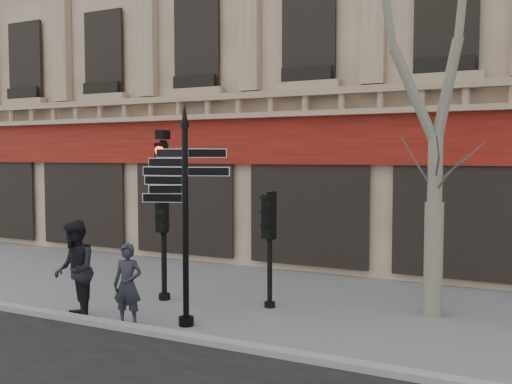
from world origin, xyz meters
TOP-DOWN VIEW (x-y plane):
  - ground at (0.00, 0.00)m, footprint 80.00×80.00m
  - kerb at (0.00, -1.40)m, footprint 80.00×0.25m
  - building at (0.00, 12.48)m, footprint 28.00×15.52m
  - fingerpost at (-0.29, -0.66)m, footprint 2.03×2.03m
  - traffic_signal_main at (-1.79, 0.75)m, footprint 0.48×0.40m
  - traffic_signal_secondary at (0.57, 1.20)m, footprint 0.41×0.30m
  - plane_tree at (3.75, 2.10)m, footprint 3.30×3.30m
  - pedestrian_a at (-1.27, -1.14)m, footprint 0.63×0.48m
  - pedestrian_b at (-2.43, -1.30)m, footprint 1.19×1.18m

SIDE VIEW (x-z plane):
  - ground at x=0.00m, z-range 0.00..0.00m
  - kerb at x=0.00m, z-range 0.00..0.12m
  - pedestrian_a at x=-1.27m, z-range 0.00..1.55m
  - pedestrian_b at x=-2.43m, z-range 0.00..1.94m
  - traffic_signal_secondary at x=0.57m, z-range 0.47..2.85m
  - traffic_signal_main at x=-1.79m, z-range 0.49..4.24m
  - fingerpost at x=-0.29m, z-range 0.72..4.89m
  - plane_tree at x=3.75m, z-range 1.77..10.54m
  - building at x=0.00m, z-range -0.01..17.99m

